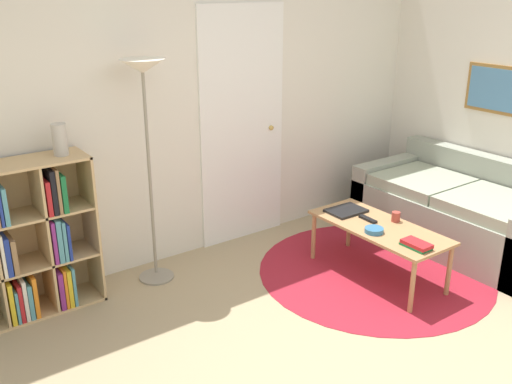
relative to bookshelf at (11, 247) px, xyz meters
The scene contains 14 objects.
ground_plane 2.66m from the bookshelf, 51.87° to the right, with size 14.00×14.00×0.00m, color tan.
wall_back 1.81m from the bookshelf, ahead, with size 7.68×0.11×2.60m.
wall_right 4.15m from the bookshelf, 13.17° to the right, with size 0.08×5.24×2.60m.
rug 2.73m from the bookshelf, 22.27° to the right, with size 1.86×1.86×0.01m.
bookshelf is the anchor object (origin of this frame).
floor_lamp 1.37m from the bookshelf, ahead, with size 0.32×0.32×1.70m.
couch 3.69m from the bookshelf, 16.70° to the right, with size 0.92×1.75×0.74m.
coffee_table 2.67m from the bookshelf, 23.60° to the right, with size 0.49×1.12×0.43m.
laptop 2.54m from the bookshelf, 16.30° to the right, with size 0.31×0.23×0.02m.
bowl 2.58m from the bookshelf, 26.05° to the right, with size 0.14×0.14×0.04m.
book_stack_on_table 2.79m from the bookshelf, 32.15° to the right, with size 0.12×0.21×0.04m.
cup 2.82m from the bookshelf, 22.55° to the right, with size 0.07×0.07×0.08m.
remote 2.62m from the bookshelf, 21.02° to the right, with size 0.05×0.17×0.02m.
vase_on_shelf 0.79m from the bookshelf, ahead, with size 0.10×0.10×0.22m.
Camera 1 is at (-2.30, -1.73, 2.20)m, focal length 40.00 mm.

